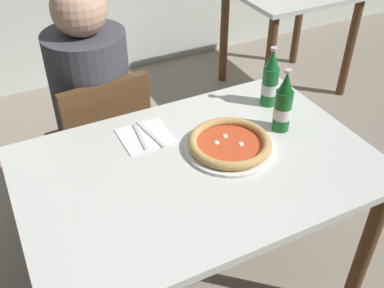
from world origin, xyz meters
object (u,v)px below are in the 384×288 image
Objects in this scene: pizza_margherita_near at (230,144)px; beer_bottle_center at (283,105)px; beer_bottle_left at (270,81)px; napkin_with_cutlery at (145,136)px; dining_table_main at (198,188)px; diner_seated at (96,120)px; dining_table_background at (289,11)px; chair_behind_table at (103,144)px.

pizza_margherita_near is 1.30× the size of beer_bottle_center.
beer_bottle_left is 1.30× the size of napkin_with_cutlery.
dining_table_main is 4.86× the size of beer_bottle_center.
beer_bottle_center reaches higher than napkin_with_cutlery.
diner_seated is 1.73m from dining_table_background.
dining_table_main is 3.74× the size of pizza_margherita_near.
dining_table_background is 2.50× the size of pizza_margherita_near.
diner_seated is at bearing 100.11° from napkin_with_cutlery.
chair_behind_table is 1.75m from dining_table_background.
dining_table_background is at bearing 43.98° from dining_table_main.
chair_behind_table is 0.47m from napkin_with_cutlery.
dining_table_background is (1.58, 0.69, 0.01)m from diner_seated.
pizza_margherita_near reaches higher than dining_table_background.
pizza_margherita_near is at bearing -40.10° from napkin_with_cutlery.
pizza_margherita_near is 1.30× the size of beer_bottle_left.
diner_seated is at bearing 143.89° from beer_bottle_left.
diner_seated reaches higher than dining_table_main.
beer_bottle_left is 1.00× the size of beer_bottle_center.
diner_seated is 0.80m from beer_bottle_left.
diner_seated is 4.89× the size of beer_bottle_left.
dining_table_main is 6.32× the size of napkin_with_cutlery.
diner_seated is 0.73m from pizza_margherita_near.
diner_seated is 3.77× the size of pizza_margherita_near.
dining_table_main is at bearing -172.69° from beer_bottle_center.
beer_bottle_center is (0.37, 0.05, 0.22)m from dining_table_main.
diner_seated is 1.51× the size of dining_table_background.
pizza_margherita_near is (0.31, -0.58, 0.29)m from chair_behind_table.
dining_table_background is at bearing 36.82° from napkin_with_cutlery.
dining_table_main is at bearing -153.27° from beer_bottle_left.
napkin_with_cutlery is (-0.47, 0.18, -0.10)m from beer_bottle_center.
dining_table_background is at bearing 46.35° from pizza_margherita_near.
dining_table_main is 0.65m from chair_behind_table.
beer_bottle_left reaches higher than napkin_with_cutlery.
pizza_margherita_near reaches higher than dining_table_main.
beer_bottle_left is (0.29, 0.19, 0.08)m from pizza_margherita_near.
beer_bottle_center is 1.30× the size of napkin_with_cutlery.
diner_seated reaches higher than chair_behind_table.
pizza_margherita_near is at bearing -146.96° from beer_bottle_left.
dining_table_main is 0.53m from beer_bottle_left.
napkin_with_cutlery reaches higher than dining_table_background.
beer_bottle_center is (0.23, 0.02, 0.08)m from pizza_margherita_near.
dining_table_background is 4.21× the size of napkin_with_cutlery.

